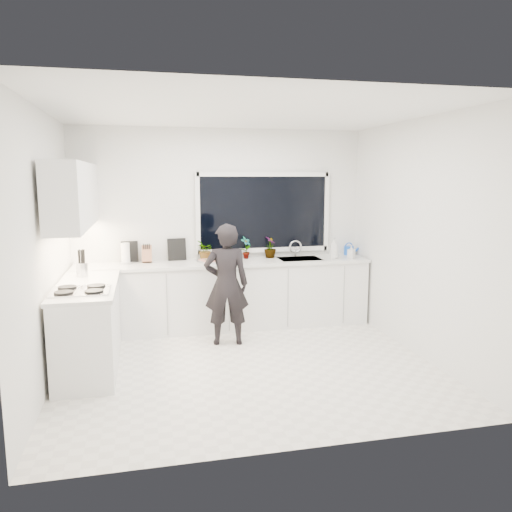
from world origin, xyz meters
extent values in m
cube|color=beige|center=(0.00, 0.00, -0.01)|extent=(4.00, 3.50, 0.02)
cube|color=white|center=(0.00, 1.76, 1.35)|extent=(4.00, 0.02, 2.70)
cube|color=white|center=(-2.01, 0.00, 1.35)|extent=(0.02, 3.50, 2.70)
cube|color=white|center=(2.01, 0.00, 1.35)|extent=(0.02, 3.50, 2.70)
cube|color=white|center=(0.00, 0.00, 2.71)|extent=(4.00, 3.50, 0.02)
cube|color=black|center=(0.60, 1.73, 1.55)|extent=(1.80, 0.02, 1.00)
cube|color=white|center=(0.00, 1.45, 0.44)|extent=(3.92, 0.58, 0.88)
cube|color=white|center=(-1.67, 0.35, 0.44)|extent=(0.58, 1.60, 0.88)
cube|color=silver|center=(0.00, 1.44, 0.90)|extent=(3.94, 0.62, 0.04)
cube|color=silver|center=(-1.67, 0.35, 0.90)|extent=(0.62, 1.60, 0.04)
cube|color=white|center=(-1.79, 0.70, 1.85)|extent=(0.34, 2.10, 0.70)
cube|color=silver|center=(1.05, 1.45, 0.87)|extent=(0.58, 0.42, 0.14)
cylinder|color=silver|center=(1.05, 1.65, 1.03)|extent=(0.03, 0.03, 0.22)
cube|color=black|center=(-1.69, 0.00, 0.94)|extent=(0.56, 0.48, 0.03)
imported|color=black|center=(-0.09, 0.79, 0.75)|extent=(0.58, 0.42, 1.50)
cube|color=#B9B9BD|center=(-0.13, 1.42, 0.94)|extent=(0.50, 0.43, 0.03)
cube|color=red|center=(-0.13, 1.42, 0.95)|extent=(0.45, 0.38, 0.01)
cylinder|color=blue|center=(1.85, 1.61, 0.98)|extent=(0.18, 0.18, 0.13)
cylinder|color=white|center=(-1.30, 1.55, 1.05)|extent=(0.12, 0.12, 0.26)
cube|color=olive|center=(-1.03, 1.59, 1.03)|extent=(0.13, 0.10, 0.22)
cylinder|color=silver|center=(-1.76, 0.80, 1.00)|extent=(0.15, 0.15, 0.16)
cube|color=black|center=(-1.25, 1.69, 1.06)|extent=(0.22, 0.04, 0.28)
cube|color=black|center=(-0.62, 1.69, 1.07)|extent=(0.25, 0.04, 0.30)
imported|color=#26662D|center=(-0.25, 1.61, 1.06)|extent=(0.22, 0.25, 0.27)
imported|color=#26662D|center=(0.08, 1.61, 1.09)|extent=(0.22, 0.19, 0.34)
imported|color=#26662D|center=(0.32, 1.61, 1.07)|extent=(0.20, 0.18, 0.31)
imported|color=#26662D|center=(0.67, 1.61, 1.07)|extent=(0.21, 0.21, 0.30)
imported|color=#D8BF66|center=(1.50, 1.30, 1.07)|extent=(0.15, 0.15, 0.30)
imported|color=#D8BF66|center=(1.75, 1.30, 1.02)|extent=(0.12, 0.12, 0.19)
camera|label=1|loc=(-1.06, -5.09, 2.05)|focal=35.00mm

